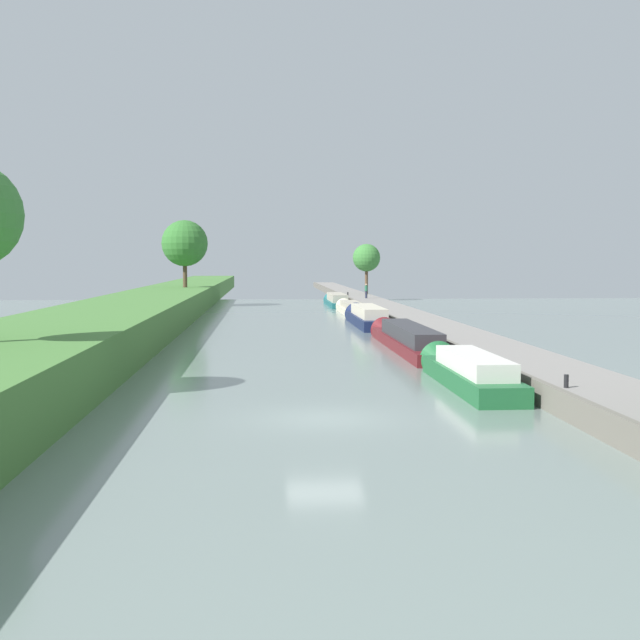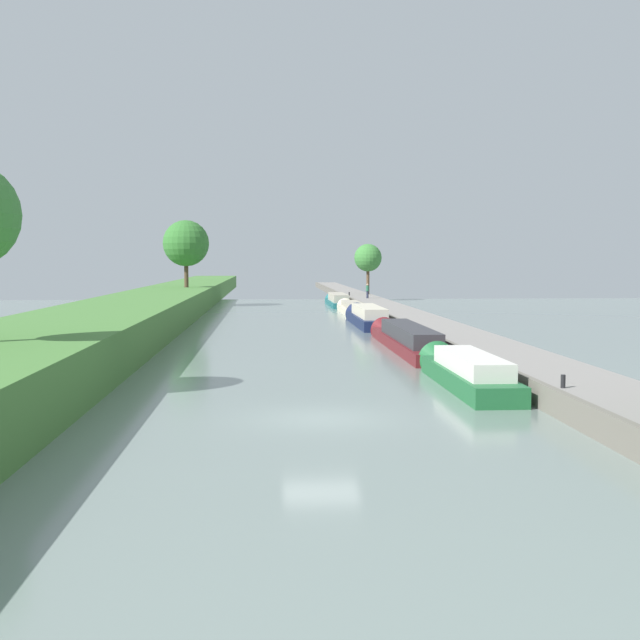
% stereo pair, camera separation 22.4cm
% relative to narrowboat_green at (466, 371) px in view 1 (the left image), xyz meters
% --- Properties ---
extents(ground_plane, '(160.00, 160.00, 0.00)m').
position_rel_narrowboat_green_xyz_m(ground_plane, '(-6.37, -6.54, -0.59)').
color(ground_plane, slate).
extents(right_towpath, '(3.63, 260.00, 0.87)m').
position_rel_narrowboat_green_xyz_m(right_towpath, '(3.34, -6.54, -0.15)').
color(right_towpath, gray).
rests_on(right_towpath, ground_plane).
extents(stone_quay, '(0.25, 260.00, 0.92)m').
position_rel_narrowboat_green_xyz_m(stone_quay, '(1.40, -6.54, -0.13)').
color(stone_quay, '#6B665B').
rests_on(stone_quay, ground_plane).
extents(narrowboat_green, '(1.96, 10.75, 1.99)m').
position_rel_narrowboat_green_xyz_m(narrowboat_green, '(0.00, 0.00, 0.00)').
color(narrowboat_green, '#1E6033').
rests_on(narrowboat_green, ground_plane).
extents(narrowboat_maroon, '(1.97, 17.04, 2.07)m').
position_rel_narrowboat_green_xyz_m(narrowboat_maroon, '(-0.06, 13.69, 0.01)').
color(narrowboat_maroon, maroon).
rests_on(narrowboat_maroon, ground_plane).
extents(narrowboat_navy, '(2.17, 14.15, 2.21)m').
position_rel_narrowboat_green_xyz_m(narrowboat_navy, '(-0.17, 31.02, 0.05)').
color(narrowboat_navy, '#141E42').
rests_on(narrowboat_navy, ground_plane).
extents(narrowboat_cream, '(1.86, 12.98, 1.76)m').
position_rel_narrowboat_green_xyz_m(narrowboat_cream, '(0.08, 45.01, -0.11)').
color(narrowboat_cream, beige).
rests_on(narrowboat_cream, ground_plane).
extents(narrowboat_teal, '(2.02, 13.37, 2.10)m').
position_rel_narrowboat_green_xyz_m(narrowboat_teal, '(-0.15, 58.20, -0.02)').
color(narrowboat_teal, '#195B60').
rests_on(narrowboat_teal, ground_plane).
extents(tree_rightbank_midnear, '(3.52, 3.52, 6.41)m').
position_rel_narrowboat_green_xyz_m(tree_rightbank_midnear, '(4.68, 68.40, 4.90)').
color(tree_rightbank_midnear, brown).
rests_on(tree_rightbank_midnear, right_towpath).
extents(tree_leftbank_upstream, '(5.10, 5.10, 7.43)m').
position_rel_narrowboat_green_xyz_m(tree_leftbank_upstream, '(-17.12, 56.46, 6.46)').
color(tree_leftbank_upstream, '#4C3828').
rests_on(tree_leftbank_upstream, left_grassy_bank).
extents(person_walking, '(0.34, 0.34, 1.66)m').
position_rel_narrowboat_green_xyz_m(person_walking, '(3.23, 57.38, 1.15)').
color(person_walking, '#282D42').
rests_on(person_walking, right_towpath).
extents(mooring_bollard_near, '(0.16, 0.16, 0.45)m').
position_rel_narrowboat_green_xyz_m(mooring_bollard_near, '(1.83, -6.19, 0.51)').
color(mooring_bollard_near, black).
rests_on(mooring_bollard_near, right_towpath).
extents(mooring_bollard_far, '(0.16, 0.16, 0.45)m').
position_rel_narrowboat_green_xyz_m(mooring_bollard_far, '(1.83, 64.01, 0.51)').
color(mooring_bollard_far, black).
rests_on(mooring_bollard_far, right_towpath).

